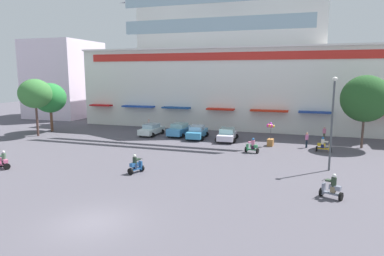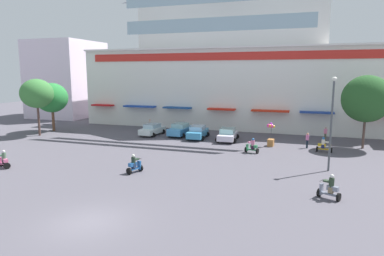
# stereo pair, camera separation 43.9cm
# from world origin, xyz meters

# --- Properties ---
(ground_plane) EXTENTS (128.00, 128.00, 0.00)m
(ground_plane) POSITION_xyz_m (0.00, 13.00, 0.00)
(ground_plane) COLOR #534F58
(colonial_building) EXTENTS (42.20, 16.88, 22.00)m
(colonial_building) POSITION_xyz_m (0.00, 36.15, 9.44)
(colonial_building) COLOR white
(colonial_building) RESTS_ON ground
(flank_building_left) EXTENTS (10.06, 11.06, 13.21)m
(flank_building_left) POSITION_xyz_m (-30.10, 36.89, 6.61)
(flank_building_left) COLOR silver
(flank_building_left) RESTS_ON ground
(plaza_tree_0) EXTENTS (4.06, 4.32, 6.43)m
(plaza_tree_0) POSITION_xyz_m (-21.53, 22.73, 4.46)
(plaza_tree_0) COLOR brown
(plaza_tree_0) RESTS_ON ground
(plaza_tree_1) EXTENTS (4.82, 4.45, 7.53)m
(plaza_tree_1) POSITION_xyz_m (16.34, 23.99, 5.13)
(plaza_tree_1) COLOR brown
(plaza_tree_1) RESTS_ON ground
(plaza_tree_2) EXTENTS (3.99, 3.85, 7.02)m
(plaza_tree_2) POSITION_xyz_m (-20.80, 19.33, 5.22)
(plaza_tree_2) COLOR brown
(plaza_tree_2) RESTS_ON ground
(parked_car_0) EXTENTS (2.44, 4.33, 1.43)m
(parked_car_0) POSITION_xyz_m (-7.56, 24.03, 0.73)
(parked_car_0) COLOR white
(parked_car_0) RESTS_ON ground
(parked_car_1) EXTENTS (2.59, 4.22, 1.60)m
(parked_car_1) POSITION_xyz_m (-4.05, 24.66, 0.80)
(parked_car_1) COLOR #4591CC
(parked_car_1) RESTS_ON ground
(parked_car_2) EXTENTS (2.50, 4.45, 1.53)m
(parked_car_2) POSITION_xyz_m (-1.50, 23.75, 0.77)
(parked_car_2) COLOR #3A8FC1
(parked_car_2) RESTS_ON ground
(parked_car_3) EXTENTS (2.60, 4.49, 1.46)m
(parked_car_3) POSITION_xyz_m (2.18, 23.51, 0.74)
(parked_car_3) COLOR silver
(parked_car_3) RESTS_ON ground
(scooter_rider_0) EXTENTS (0.94, 1.43, 1.52)m
(scooter_rider_0) POSITION_xyz_m (-1.95, 8.73, 0.63)
(scooter_rider_0) COLOR black
(scooter_rider_0) RESTS_ON ground
(scooter_rider_1) EXTENTS (1.41, 0.83, 1.49)m
(scooter_rider_1) POSITION_xyz_m (5.75, 18.35, 0.61)
(scooter_rider_1) COLOR black
(scooter_rider_1) RESTS_ON ground
(scooter_rider_2) EXTENTS (1.52, 1.09, 1.50)m
(scooter_rider_2) POSITION_xyz_m (-12.85, 6.66, 0.61)
(scooter_rider_2) COLOR black
(scooter_rider_2) RESTS_ON ground
(scooter_rider_3) EXTENTS (1.44, 1.04, 1.61)m
(scooter_rider_3) POSITION_xyz_m (12.14, 7.55, 0.67)
(scooter_rider_3) COLOR black
(scooter_rider_3) RESTS_ON ground
(scooter_rider_4) EXTENTS (1.53, 0.74, 1.51)m
(scooter_rider_4) POSITION_xyz_m (12.45, 20.92, 0.62)
(scooter_rider_4) COLOR black
(scooter_rider_4) RESTS_ON ground
(pedestrian_0) EXTENTS (0.51, 0.51, 1.57)m
(pedestrian_0) POSITION_xyz_m (12.86, 27.19, 0.89)
(pedestrian_0) COLOR brown
(pedestrian_0) RESTS_ON ground
(pedestrian_1) EXTENTS (0.39, 0.39, 1.61)m
(pedestrian_1) POSITION_xyz_m (10.86, 22.31, 0.93)
(pedestrian_1) COLOR #182430
(pedestrian_1) RESTS_ON ground
(pedestrian_2) EXTENTS (0.45, 0.45, 1.56)m
(pedestrian_2) POSITION_xyz_m (-9.32, 27.06, 0.89)
(pedestrian_2) COLOR black
(pedestrian_2) RESTS_ON ground
(streetlamp_near) EXTENTS (0.40, 0.40, 7.43)m
(streetlamp_near) POSITION_xyz_m (12.47, 14.13, 4.29)
(streetlamp_near) COLOR #474C51
(streetlamp_near) RESTS_ON ground
(balloon_vendor_cart) EXTENTS (0.86, 0.95, 2.53)m
(balloon_vendor_cart) POSITION_xyz_m (7.17, 22.12, 1.05)
(balloon_vendor_cart) COLOR #A56D38
(balloon_vendor_cart) RESTS_ON ground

